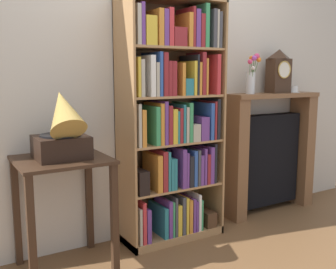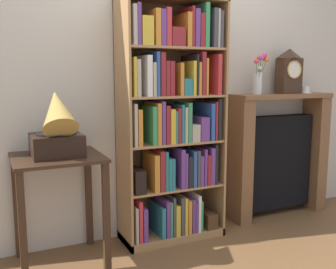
{
  "view_description": "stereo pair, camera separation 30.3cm",
  "coord_description": "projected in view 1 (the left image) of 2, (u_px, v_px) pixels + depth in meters",
  "views": [
    {
      "loc": [
        -1.57,
        -2.45,
        1.31
      ],
      "look_at": [
        -0.03,
        0.13,
        0.84
      ],
      "focal_mm": 41.56,
      "sensor_mm": 36.0,
      "label": 1
    },
    {
      "loc": [
        -1.3,
        -2.59,
        1.31
      ],
      "look_at": [
        -0.03,
        0.13,
        0.84
      ],
      "focal_mm": 41.56,
      "sensor_mm": 36.0,
      "label": 2
    }
  ],
  "objects": [
    {
      "name": "ground_plane",
      "position": [
        180.0,
        243.0,
        3.08
      ],
      "size": [
        7.46,
        6.4,
        0.02
      ],
      "primitive_type": "cube",
      "color": "brown"
    },
    {
      "name": "teacup_with_saucer",
      "position": [
        293.0,
        89.0,
        3.75
      ],
      "size": [
        0.14,
        0.13,
        0.06
      ],
      "color": "white",
      "rests_on": "fireplace_mantel"
    },
    {
      "name": "side_table_left",
      "position": [
        63.0,
        186.0,
        2.55
      ],
      "size": [
        0.58,
        0.54,
        0.77
      ],
      "color": "#382316",
      "rests_on": "ground"
    },
    {
      "name": "mantel_clock",
      "position": [
        279.0,
        71.0,
        3.62
      ],
      "size": [
        0.21,
        0.14,
        0.4
      ],
      "color": "#382316",
      "rests_on": "fireplace_mantel"
    },
    {
      "name": "wall_back",
      "position": [
        170.0,
        71.0,
        3.22
      ],
      "size": [
        4.46,
        0.08,
        2.67
      ],
      "primitive_type": "cube",
      "color": "beige",
      "rests_on": "ground"
    },
    {
      "name": "fireplace_mantel",
      "position": [
        268.0,
        154.0,
        3.73
      ],
      "size": [
        1.0,
        0.26,
        1.14
      ],
      "color": "brown",
      "rests_on": "ground"
    },
    {
      "name": "gramophone",
      "position": [
        62.0,
        129.0,
        2.46
      ],
      "size": [
        0.33,
        0.43,
        0.5
      ],
      "color": "black",
      "rests_on": "side_table_left"
    },
    {
      "name": "bookshelf",
      "position": [
        172.0,
        127.0,
        3.03
      ],
      "size": [
        0.81,
        0.35,
        1.87
      ],
      "color": "#A87A4C",
      "rests_on": "ground"
    },
    {
      "name": "flower_vase",
      "position": [
        252.0,
        75.0,
        3.45
      ],
      "size": [
        0.16,
        0.11,
        0.36
      ],
      "color": "silver",
      "rests_on": "fireplace_mantel"
    }
  ]
}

